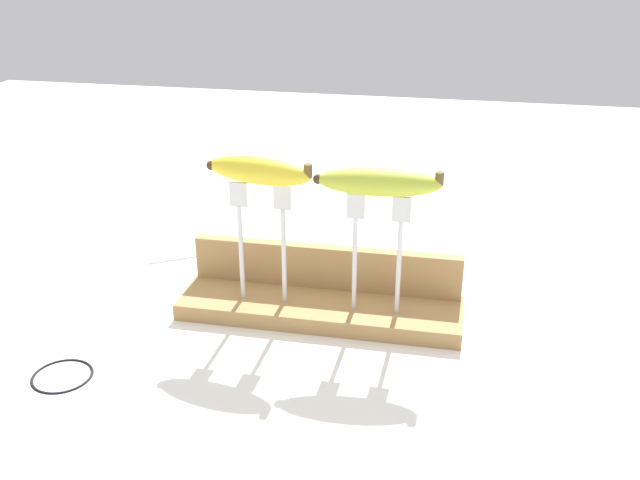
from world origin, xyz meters
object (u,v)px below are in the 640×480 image
object	(u,v)px
wire_coil	(62,375)
fork_stand_right	(377,243)
banana_raised_left	(259,171)
banana_raised_right	(379,182)
fork_fallen_near	(214,253)
fork_stand_left	(262,232)

from	to	relation	value
wire_coil	fork_stand_right	bearing A→B (deg)	29.01
wire_coil	banana_raised_left	bearing A→B (deg)	44.65
banana_raised_right	fork_fallen_near	xyz separation A→B (m)	(-0.31, 0.19, -0.22)
fork_stand_left	wire_coil	distance (m)	0.33
fork_stand_left	wire_coil	bearing A→B (deg)	-135.36
banana_raised_left	wire_coil	world-z (taller)	banana_raised_left
fork_stand_right	banana_raised_right	world-z (taller)	banana_raised_right
fork_fallen_near	wire_coil	world-z (taller)	fork_fallen_near
fork_stand_right	fork_fallen_near	world-z (taller)	fork_stand_right
fork_stand_right	fork_stand_left	bearing A→B (deg)	180.00
fork_stand_left	banana_raised_right	bearing A→B (deg)	-0.00
fork_stand_right	fork_fallen_near	size ratio (longest dim) A/B	1.11
banana_raised_right	fork_stand_right	bearing A→B (deg)	3.10
fork_stand_left	fork_stand_right	distance (m)	0.17
banana_raised_left	wire_coil	xyz separation A→B (m)	(-0.22, -0.21, -0.23)
fork_stand_left	wire_coil	size ratio (longest dim) A/B	2.29
wire_coil	fork_stand_left	bearing A→B (deg)	44.64
fork_stand_right	wire_coil	size ratio (longest dim) A/B	2.23
fork_stand_right	banana_raised_left	world-z (taller)	banana_raised_left
fork_stand_left	fork_stand_right	world-z (taller)	fork_stand_left
fork_stand_right	banana_raised_left	bearing A→B (deg)	180.00
banana_raised_right	fork_fallen_near	size ratio (longest dim) A/B	1.10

